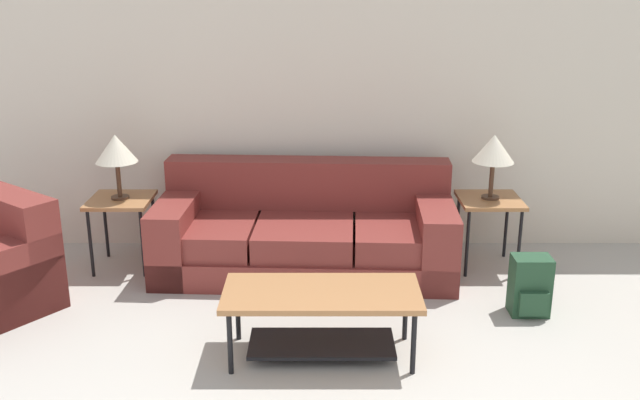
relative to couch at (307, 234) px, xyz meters
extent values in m
cube|color=silver|center=(0.29, 0.57, 1.01)|extent=(9.00, 0.06, 2.60)
cube|color=maroon|center=(0.00, -0.05, -0.18)|extent=(2.35, 1.09, 0.22)
cube|color=maroon|center=(-0.77, -0.04, 0.03)|extent=(0.79, 0.91, 0.20)
cube|color=maroon|center=(0.00, -0.07, 0.03)|extent=(0.79, 0.91, 0.20)
cube|color=maroon|center=(0.76, -0.11, 0.03)|extent=(0.79, 0.91, 0.20)
cube|color=maroon|center=(0.01, 0.30, 0.33)|extent=(2.31, 0.37, 0.40)
cube|color=maroon|center=(-1.01, -0.01, 0.00)|extent=(0.33, 0.99, 0.58)
cube|color=maroon|center=(1.01, -0.10, 0.00)|extent=(0.33, 0.99, 0.58)
cube|color=maroon|center=(-2.12, -0.52, 0.31)|extent=(0.91, 0.79, 0.40)
cube|color=#A87042|center=(0.12, -1.38, 0.13)|extent=(1.19, 0.54, 0.04)
cylinder|color=black|center=(-0.41, -1.59, -0.09)|extent=(0.03, 0.03, 0.40)
cylinder|color=black|center=(0.66, -1.59, -0.09)|extent=(0.03, 0.03, 0.40)
cylinder|color=black|center=(-0.41, -1.18, -0.09)|extent=(0.03, 0.03, 0.40)
cylinder|color=black|center=(0.66, -1.18, -0.09)|extent=(0.03, 0.03, 0.40)
cube|color=black|center=(0.12, -1.38, -0.21)|extent=(0.90, 0.38, 0.02)
cube|color=#A87042|center=(-1.46, 0.03, 0.27)|extent=(0.48, 0.49, 0.03)
cylinder|color=black|center=(-1.66, -0.17, -0.02)|extent=(0.03, 0.03, 0.54)
cylinder|color=black|center=(-1.26, -0.17, -0.02)|extent=(0.03, 0.03, 0.54)
cylinder|color=black|center=(-1.66, 0.24, -0.02)|extent=(0.03, 0.03, 0.54)
cylinder|color=black|center=(-1.26, 0.24, -0.02)|extent=(0.03, 0.03, 0.54)
cube|color=#A87042|center=(1.45, 0.03, 0.27)|extent=(0.48, 0.49, 0.03)
cylinder|color=black|center=(1.25, -0.17, -0.02)|extent=(0.03, 0.03, 0.54)
cylinder|color=black|center=(1.65, -0.17, -0.02)|extent=(0.03, 0.03, 0.54)
cylinder|color=black|center=(1.25, 0.24, -0.02)|extent=(0.03, 0.03, 0.54)
cylinder|color=black|center=(1.65, 0.24, -0.02)|extent=(0.03, 0.03, 0.54)
cylinder|color=#472D1E|center=(-1.46, 0.03, 0.29)|extent=(0.14, 0.14, 0.02)
cylinder|color=#472D1E|center=(-1.46, 0.03, 0.44)|extent=(0.04, 0.04, 0.28)
cone|color=beige|center=(-1.46, 0.03, 0.69)|extent=(0.32, 0.32, 0.21)
cylinder|color=#472D1E|center=(1.45, 0.03, 0.29)|extent=(0.14, 0.14, 0.02)
cylinder|color=#472D1E|center=(1.45, 0.03, 0.44)|extent=(0.04, 0.04, 0.28)
cone|color=beige|center=(1.45, 0.03, 0.69)|extent=(0.32, 0.32, 0.21)
cube|color=#23472D|center=(1.56, -0.81, -0.08)|extent=(0.26, 0.19, 0.42)
cube|color=#23472D|center=(1.56, -0.92, -0.17)|extent=(0.20, 0.05, 0.17)
cylinder|color=#23472D|center=(1.49, -0.69, -0.06)|extent=(0.02, 0.02, 0.31)
cylinder|color=#23472D|center=(1.63, -0.69, -0.06)|extent=(0.02, 0.02, 0.31)
camera|label=1|loc=(0.11, -5.30, 1.97)|focal=40.00mm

